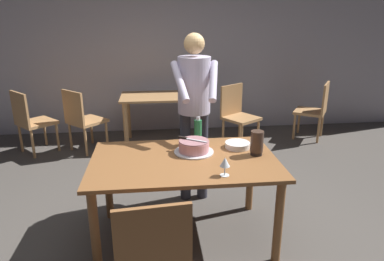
{
  "coord_description": "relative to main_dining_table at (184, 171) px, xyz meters",
  "views": [
    {
      "loc": [
        -0.23,
        -2.66,
        1.88
      ],
      "look_at": [
        0.1,
        0.28,
        0.9
      ],
      "focal_mm": 32.83,
      "sensor_mm": 36.0,
      "label": 1
    }
  ],
  "objects": [
    {
      "name": "back_wall",
      "position": [
        0.0,
        3.16,
        0.71
      ],
      "size": [
        10.0,
        0.12,
        2.7
      ],
      "primitive_type": "cube",
      "color": "#ADA8B2",
      "rests_on": "ground_plane"
    },
    {
      "name": "cake_knife",
      "position": [
        0.04,
        0.17,
        0.22
      ],
      "size": [
        0.24,
        0.17,
        0.02
      ],
      "color": "silver",
      "rests_on": "cake_on_platter"
    },
    {
      "name": "ground_plane",
      "position": [
        0.0,
        0.0,
        -0.64
      ],
      "size": [
        14.0,
        14.0,
        0.0
      ],
      "primitive_type": "plane",
      "color": "#4C4742"
    },
    {
      "name": "background_chair_3",
      "position": [
        -1.24,
        2.22,
        -0.15
      ],
      "size": [
        0.62,
        0.62,
        0.9
      ],
      "color": "tan",
      "rests_on": "ground_plane"
    },
    {
      "name": "cake_on_platter",
      "position": [
        0.1,
        0.13,
        0.16
      ],
      "size": [
        0.34,
        0.34,
        0.11
      ],
      "color": "silver",
      "rests_on": "main_dining_table"
    },
    {
      "name": "wine_glass_near",
      "position": [
        0.27,
        -0.34,
        0.21
      ],
      "size": [
        0.08,
        0.08,
        0.14
      ],
      "color": "silver",
      "rests_on": "main_dining_table"
    },
    {
      "name": "background_table",
      "position": [
        -0.22,
        2.46,
        -0.07
      ],
      "size": [
        1.0,
        0.7,
        0.74
      ],
      "color": "tan",
      "rests_on": "ground_plane"
    },
    {
      "name": "plate_stack",
      "position": [
        0.5,
        0.2,
        0.13
      ],
      "size": [
        0.22,
        0.22,
        0.05
      ],
      "color": "white",
      "rests_on": "main_dining_table"
    },
    {
      "name": "background_chair_2",
      "position": [
        -1.94,
        2.23,
        -0.15
      ],
      "size": [
        0.62,
        0.62,
        0.9
      ],
      "color": "tan",
      "rests_on": "ground_plane"
    },
    {
      "name": "person_cutting_cake",
      "position": [
        0.16,
        0.69,
        0.43
      ],
      "size": [
        0.47,
        0.55,
        1.72
      ],
      "color": "#2D2D38",
      "rests_on": "ground_plane"
    },
    {
      "name": "background_chair_0",
      "position": [
        2.26,
        2.38,
        -0.15
      ],
      "size": [
        0.61,
        0.61,
        0.9
      ],
      "color": "tan",
      "rests_on": "ground_plane"
    },
    {
      "name": "main_dining_table",
      "position": [
        0.0,
        0.0,
        0.0
      ],
      "size": [
        1.53,
        0.96,
        0.75
      ],
      "color": "brown",
      "rests_on": "ground_plane"
    },
    {
      "name": "background_chair_1",
      "position": [
        0.99,
        2.24,
        -0.15
      ],
      "size": [
        0.61,
        0.61,
        0.9
      ],
      "color": "tan",
      "rests_on": "ground_plane"
    },
    {
      "name": "water_bottle",
      "position": [
        0.16,
        0.36,
        0.22
      ],
      "size": [
        0.07,
        0.07,
        0.25
      ],
      "color": "#1E6B38",
      "rests_on": "main_dining_table"
    },
    {
      "name": "hurricane_lamp",
      "position": [
        0.62,
        0.02,
        0.21
      ],
      "size": [
        0.11,
        0.11,
        0.21
      ],
      "color": "black",
      "rests_on": "main_dining_table"
    },
    {
      "name": "chair_near_side",
      "position": [
        -0.27,
        -0.86,
        -0.15
      ],
      "size": [
        0.48,
        0.48,
        0.9
      ],
      "color": "brown",
      "rests_on": "ground_plane"
    }
  ]
}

